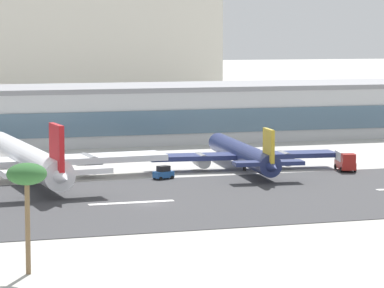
{
  "coord_description": "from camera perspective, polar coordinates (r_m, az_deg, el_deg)",
  "views": [
    {
      "loc": [
        -35.01,
        -130.8,
        23.18
      ],
      "look_at": [
        14.55,
        26.65,
        5.03
      ],
      "focal_mm": 94.45,
      "sensor_mm": 36.0,
      "label": 1
    }
  ],
  "objects": [
    {
      "name": "runway_centreline_dash_4",
      "position": [
        138.78,
        -3.44,
        -3.32
      ],
      "size": [
        12.0,
        1.2,
        0.01
      ],
      "primitive_type": "cube",
      "color": "white",
      "rests_on": "runway_strip"
    },
    {
      "name": "runway_strip",
      "position": [
        139.26,
        -2.67,
        -3.3
      ],
      "size": [
        800.0,
        42.42,
        0.08
      ],
      "primitive_type": "cube",
      "color": "#38383A",
      "rests_on": "ground_plane"
    },
    {
      "name": "ground_plane",
      "position": [
        137.38,
        -2.46,
        -3.45
      ],
      "size": [
        1400.0,
        1400.0,
        0.0
      ],
      "primitive_type": "plane",
      "color": "#B2AFA8"
    },
    {
      "name": "airliner_red_tail_gate_0",
      "position": [
        160.41,
        -9.23,
        -0.9
      ],
      "size": [
        45.59,
        50.71,
        10.58
      ],
      "rotation": [
        0.0,
        0.0,
        1.64
      ],
      "color": "white",
      "rests_on": "ground_plane"
    },
    {
      "name": "distant_hotel_block",
      "position": [
        319.64,
        -10.08,
        5.26
      ],
      "size": [
        125.72,
        36.0,
        36.08
      ],
      "primitive_type": "cube",
      "color": "beige",
      "rests_on": "ground_plane"
    },
    {
      "name": "airliner_gold_tail_gate_1",
      "position": [
        171.37,
        2.96,
        -0.6
      ],
      "size": [
        32.81,
        40.46,
        8.45
      ],
      "rotation": [
        0.0,
        0.0,
        1.47
      ],
      "color": "navy",
      "rests_on": "ground_plane"
    },
    {
      "name": "service_box_truck_1",
      "position": [
        172.47,
        8.65,
        -0.92
      ],
      "size": [
        3.73,
        6.38,
        3.25
      ],
      "rotation": [
        0.0,
        0.0,
        4.49
      ],
      "color": "#B2231E",
      "rests_on": "ground_plane"
    },
    {
      "name": "service_baggage_tug_2",
      "position": [
        160.76,
        -1.62,
        -1.64
      ],
      "size": [
        3.55,
        2.73,
        2.2
      ],
      "rotation": [
        0.0,
        0.0,
        3.49
      ],
      "color": "#23569E",
      "rests_on": "ground_plane"
    },
    {
      "name": "terminal_building",
      "position": [
        216.37,
        -6.55,
        1.68
      ],
      "size": [
        158.35,
        26.25,
        12.0
      ],
      "color": "#B7BABC",
      "rests_on": "ground_plane"
    },
    {
      "name": "palm_tree_0",
      "position": [
        97.9,
        -9.31,
        -1.87
      ],
      "size": [
        3.89,
        3.89,
        10.85
      ],
      "color": "brown",
      "rests_on": "ground_plane"
    }
  ]
}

